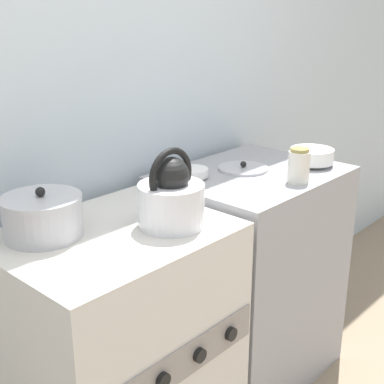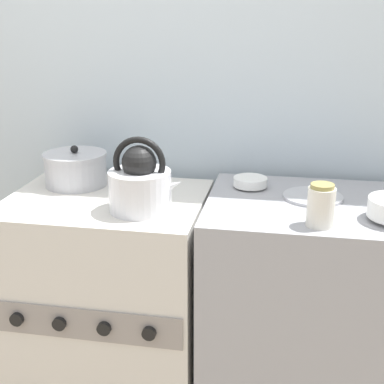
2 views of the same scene
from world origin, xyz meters
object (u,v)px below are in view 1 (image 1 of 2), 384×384
Objects in this scene: stove at (119,357)px; enamel_bowl at (312,156)px; small_ceramic_bowl at (192,173)px; cooking_pot at (43,216)px; storage_jar at (299,166)px; loose_pot_lid at (243,168)px; kettle at (172,197)px.

enamel_bowl is at bearing -6.82° from stove.
enamel_bowl is 1.46× the size of small_ceramic_bowl.
storage_jar is (0.86, -0.31, 0.02)m from cooking_pot.
stove is at bearing -175.88° from loose_pot_lid.
enamel_bowl is (0.93, -0.11, 0.50)m from stove.
kettle is 0.78m from enamel_bowl.
storage_jar is at bearing -19.70° from cooking_pot.
small_ceramic_bowl is at bearing 0.50° from cooking_pot.
storage_jar reaches higher than cooking_pot.
kettle is at bearing -164.94° from loose_pot_lid.
stove is 0.69m from small_ceramic_bowl.
cooking_pot is 1.18× the size of loose_pot_lid.
kettle is 0.40m from small_ceramic_bowl.
kettle reaches higher than storage_jar.
loose_pot_lid is at bearing -19.34° from small_ceramic_bowl.
stove is 0.84m from loose_pot_lid.
kettle is at bearing 170.47° from storage_jar.
stove is at bearing 148.12° from kettle.
loose_pot_lid is at bearing 145.46° from enamel_bowl.
enamel_bowl is 0.29m from loose_pot_lid.
kettle is at bearing -31.88° from stove.
enamel_bowl reaches higher than loose_pot_lid.
storage_jar is (-0.22, -0.08, 0.02)m from enamel_bowl.
cooking_pot is 1.96× the size of small_ceramic_bowl.
kettle is 1.07× the size of cooking_pot.
cooking_pot is at bearing -179.50° from small_ceramic_bowl.
kettle is (0.15, -0.10, 0.52)m from stove.
storage_jar reaches higher than small_ceramic_bowl.
loose_pot_lid is (0.21, -0.07, -0.02)m from small_ceramic_bowl.
stove is at bearing 165.06° from storage_jar.
kettle is 1.43× the size of enamel_bowl.
stove is at bearing 173.18° from enamel_bowl.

